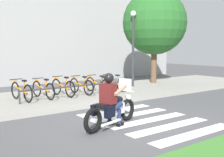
# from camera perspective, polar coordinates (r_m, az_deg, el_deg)

# --- Properties ---
(ground_plane) EXTENTS (48.00, 48.00, 0.00)m
(ground_plane) POSITION_cam_1_polar(r_m,az_deg,el_deg) (7.60, 3.02, -9.55)
(ground_plane) COLOR #4C4C4F
(grass_median) EXTENTS (24.00, 1.10, 0.08)m
(grass_median) POSITION_cam_1_polar(r_m,az_deg,el_deg) (5.84, 20.71, -14.47)
(grass_median) COLOR #3D7A2D
(grass_median) RESTS_ON ground
(sidewalk) EXTENTS (24.00, 4.40, 0.15)m
(sidewalk) POSITION_cam_1_polar(r_m,az_deg,el_deg) (11.38, -11.65, -3.96)
(sidewalk) COLOR gray
(sidewalk) RESTS_ON ground
(crosswalk_stripe_0) EXTENTS (2.80, 0.40, 0.01)m
(crosswalk_stripe_0) POSITION_cam_1_polar(r_m,az_deg,el_deg) (7.11, 16.75, -10.90)
(crosswalk_stripe_0) COLOR white
(crosswalk_stripe_0) RESTS_ON ground
(crosswalk_stripe_1) EXTENTS (2.80, 0.40, 0.01)m
(crosswalk_stripe_1) POSITION_cam_1_polar(r_m,az_deg,el_deg) (7.59, 11.86, -9.65)
(crosswalk_stripe_1) COLOR white
(crosswalk_stripe_1) RESTS_ON ground
(crosswalk_stripe_2) EXTENTS (2.80, 0.40, 0.01)m
(crosswalk_stripe_2) POSITION_cam_1_polar(r_m,az_deg,el_deg) (8.13, 7.62, -8.51)
(crosswalk_stripe_2) COLOR white
(crosswalk_stripe_2) RESTS_ON ground
(crosswalk_stripe_3) EXTENTS (2.80, 0.40, 0.01)m
(crosswalk_stripe_3) POSITION_cam_1_polar(r_m,az_deg,el_deg) (8.70, 3.95, -7.48)
(crosswalk_stripe_3) COLOR white
(crosswalk_stripe_3) RESTS_ON ground
(crosswalk_stripe_4) EXTENTS (2.80, 0.40, 0.01)m
(crosswalk_stripe_4) POSITION_cam_1_polar(r_m,az_deg,el_deg) (9.31, 0.75, -6.55)
(crosswalk_stripe_4) COLOR white
(crosswalk_stripe_4) RESTS_ON ground
(motorcycle) EXTENTS (2.10, 0.92, 1.23)m
(motorcycle) POSITION_cam_1_polar(r_m,az_deg,el_deg) (7.34, -0.02, -6.40)
(motorcycle) COLOR black
(motorcycle) RESTS_ON ground
(rider) EXTENTS (0.73, 0.66, 1.44)m
(rider) POSITION_cam_1_polar(r_m,az_deg,el_deg) (7.21, -0.41, -3.67)
(rider) COLOR #591919
(rider) RESTS_ON ground
(bicycle_0) EXTENTS (0.48, 1.65, 0.79)m
(bicycle_0) POSITION_cam_1_polar(r_m,az_deg,el_deg) (10.62, -18.22, -2.50)
(bicycle_0) COLOR black
(bicycle_0) RESTS_ON sidewalk
(bicycle_1) EXTENTS (0.48, 1.62, 0.77)m
(bicycle_1) POSITION_cam_1_polar(r_m,az_deg,el_deg) (10.90, -14.04, -2.19)
(bicycle_1) COLOR black
(bicycle_1) RESTS_ON sidewalk
(bicycle_2) EXTENTS (0.48, 1.63, 0.80)m
(bicycle_2) POSITION_cam_1_polar(r_m,az_deg,el_deg) (11.23, -10.09, -1.80)
(bicycle_2) COLOR black
(bicycle_2) RESTS_ON sidewalk
(bicycle_3) EXTENTS (0.48, 1.60, 0.77)m
(bicycle_3) POSITION_cam_1_polar(r_m,az_deg,el_deg) (11.62, -6.40, -1.52)
(bicycle_3) COLOR black
(bicycle_3) RESTS_ON sidewalk
(bicycle_4) EXTENTS (0.48, 1.65, 0.75)m
(bicycle_4) POSITION_cam_1_polar(r_m,az_deg,el_deg) (12.06, -2.95, -1.25)
(bicycle_4) COLOR black
(bicycle_4) RESTS_ON sidewalk
(bicycle_5) EXTENTS (0.48, 1.68, 0.74)m
(bicycle_5) POSITION_cam_1_polar(r_m,az_deg,el_deg) (12.53, 0.24, -0.97)
(bicycle_5) COLOR black
(bicycle_5) RESTS_ON sidewalk
(bike_rack) EXTENTS (4.77, 0.07, 0.49)m
(bike_rack) POSITION_cam_1_polar(r_m,az_deg,el_deg) (10.93, -6.85, -1.65)
(bike_rack) COLOR #333338
(bike_rack) RESTS_ON sidewalk
(street_lamp) EXTENTS (0.28, 0.28, 3.92)m
(street_lamp) POSITION_cam_1_polar(r_m,az_deg,el_deg) (13.97, 4.39, 7.61)
(street_lamp) COLOR #2D2D33
(street_lamp) RESTS_ON ground
(tree_near_rack) EXTENTS (3.52, 3.52, 5.23)m
(tree_near_rack) POSITION_cam_1_polar(r_m,az_deg,el_deg) (15.59, 8.77, 11.31)
(tree_near_rack) COLOR brown
(tree_near_rack) RESTS_ON ground
(building_backdrop) EXTENTS (24.00, 1.20, 9.24)m
(building_backdrop) POSITION_cam_1_polar(r_m,az_deg,el_deg) (16.76, -20.42, 14.63)
(building_backdrop) COLOR #979797
(building_backdrop) RESTS_ON ground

